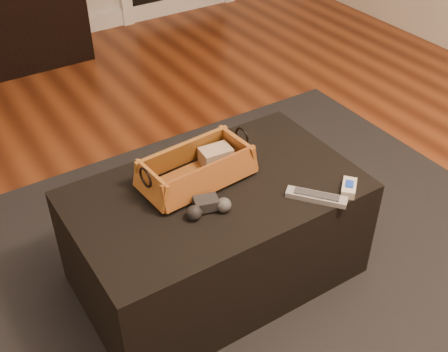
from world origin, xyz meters
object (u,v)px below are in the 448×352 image
silver_remote (316,197)px  cream_gadget (349,188)px  tv_remote (194,179)px  game_controller (208,207)px  wicker_basket (197,170)px  ottoman (216,234)px

silver_remote → cream_gadget: cream_gadget is taller
tv_remote → game_controller: bearing=-114.6°
wicker_basket → cream_gadget: 0.52m
ottoman → cream_gadget: bearing=-34.2°
ottoman → game_controller: (-0.09, -0.09, 0.23)m
tv_remote → silver_remote: size_ratio=1.12×
silver_remote → game_controller: bearing=157.9°
silver_remote → ottoman: bearing=137.8°
tv_remote → silver_remote: tv_remote is taller
tv_remote → game_controller: game_controller is taller
wicker_basket → game_controller: size_ratio=2.62×
ottoman → silver_remote: (0.25, -0.23, 0.22)m
cream_gadget → wicker_basket: bearing=140.7°
wicker_basket → game_controller: wicker_basket is taller
game_controller → silver_remote: (0.34, -0.14, -0.01)m
game_controller → cream_gadget: 0.49m
wicker_basket → game_controller: bearing=-108.6°
ottoman → cream_gadget: 0.50m
wicker_basket → cream_gadget: (0.40, -0.33, -0.03)m
ottoman → tv_remote: size_ratio=4.75×
ottoman → tv_remote: tv_remote is taller
silver_remote → wicker_basket: bearing=132.9°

